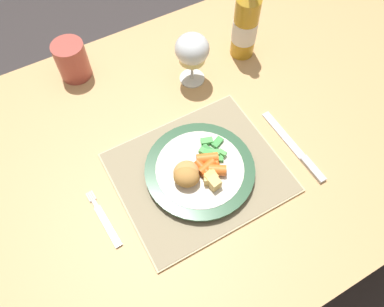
{
  "coord_description": "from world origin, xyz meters",
  "views": [
    {
      "loc": [
        -0.24,
        -0.4,
        1.47
      ],
      "look_at": [
        -0.04,
        -0.05,
        0.78
      ],
      "focal_mm": 35.0,
      "sensor_mm": 36.0,
      "label": 1
    }
  ],
  "objects_px": {
    "wine_glass": "(192,51)",
    "bottle": "(246,23)",
    "dinner_plate": "(200,170)",
    "table_knife": "(298,152)",
    "fork": "(106,222)",
    "drinking_cup": "(72,60)",
    "dining_table": "(196,159)"
  },
  "relations": [
    {
      "from": "fork",
      "to": "table_knife",
      "type": "relative_size",
      "value": 0.66
    },
    {
      "from": "dinner_plate",
      "to": "table_knife",
      "type": "relative_size",
      "value": 1.11
    },
    {
      "from": "dining_table",
      "to": "dinner_plate",
      "type": "bearing_deg",
      "value": -114.08
    },
    {
      "from": "dinner_plate",
      "to": "table_knife",
      "type": "distance_m",
      "value": 0.23
    },
    {
      "from": "table_knife",
      "to": "drinking_cup",
      "type": "height_order",
      "value": "drinking_cup"
    },
    {
      "from": "bottle",
      "to": "drinking_cup",
      "type": "height_order",
      "value": "bottle"
    },
    {
      "from": "fork",
      "to": "wine_glass",
      "type": "height_order",
      "value": "wine_glass"
    },
    {
      "from": "dinner_plate",
      "to": "wine_glass",
      "type": "xyz_separation_m",
      "value": [
        0.12,
        0.25,
        0.08
      ]
    },
    {
      "from": "dining_table",
      "to": "table_knife",
      "type": "relative_size",
      "value": 7.13
    },
    {
      "from": "dining_table",
      "to": "table_knife",
      "type": "distance_m",
      "value": 0.25
    },
    {
      "from": "dinner_plate",
      "to": "fork",
      "type": "xyz_separation_m",
      "value": [
        -0.22,
        -0.0,
        -0.01
      ]
    },
    {
      "from": "table_knife",
      "to": "dining_table",
      "type": "bearing_deg",
      "value": 143.06
    },
    {
      "from": "table_knife",
      "to": "bottle",
      "type": "xyz_separation_m",
      "value": [
        0.06,
        0.33,
        0.09
      ]
    },
    {
      "from": "bottle",
      "to": "drinking_cup",
      "type": "relative_size",
      "value": 2.67
    },
    {
      "from": "dinner_plate",
      "to": "bottle",
      "type": "distance_m",
      "value": 0.4
    },
    {
      "from": "dinner_plate",
      "to": "table_knife",
      "type": "height_order",
      "value": "dinner_plate"
    },
    {
      "from": "fork",
      "to": "bottle",
      "type": "height_order",
      "value": "bottle"
    },
    {
      "from": "dining_table",
      "to": "bottle",
      "type": "bearing_deg",
      "value": 37.09
    },
    {
      "from": "table_knife",
      "to": "drinking_cup",
      "type": "bearing_deg",
      "value": 126.76
    },
    {
      "from": "wine_glass",
      "to": "dinner_plate",
      "type": "bearing_deg",
      "value": -115.96
    },
    {
      "from": "dining_table",
      "to": "drinking_cup",
      "type": "bearing_deg",
      "value": 116.6
    },
    {
      "from": "bottle",
      "to": "dinner_plate",
      "type": "bearing_deg",
      "value": -136.83
    },
    {
      "from": "fork",
      "to": "table_knife",
      "type": "xyz_separation_m",
      "value": [
        0.44,
        -0.06,
        0.0
      ]
    },
    {
      "from": "dining_table",
      "to": "bottle",
      "type": "xyz_separation_m",
      "value": [
        0.25,
        0.19,
        0.18
      ]
    },
    {
      "from": "wine_glass",
      "to": "bottle",
      "type": "relative_size",
      "value": 0.53
    },
    {
      "from": "fork",
      "to": "drinking_cup",
      "type": "bearing_deg",
      "value": 77.43
    },
    {
      "from": "dinner_plate",
      "to": "wine_glass",
      "type": "bearing_deg",
      "value": 64.04
    },
    {
      "from": "drinking_cup",
      "to": "dinner_plate",
      "type": "bearing_deg",
      "value": -72.24
    },
    {
      "from": "dining_table",
      "to": "fork",
      "type": "relative_size",
      "value": 10.88
    },
    {
      "from": "dining_table",
      "to": "wine_glass",
      "type": "relative_size",
      "value": 11.03
    },
    {
      "from": "dinner_plate",
      "to": "bottle",
      "type": "xyz_separation_m",
      "value": [
        0.28,
        0.27,
        0.08
      ]
    },
    {
      "from": "dinner_plate",
      "to": "bottle",
      "type": "height_order",
      "value": "bottle"
    }
  ]
}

